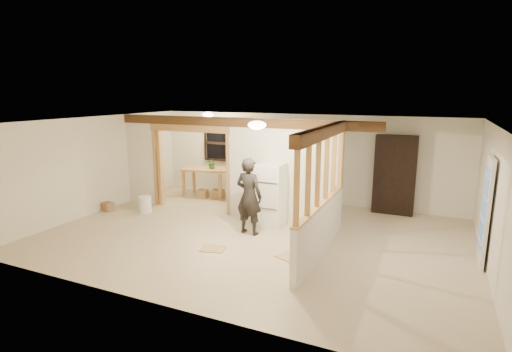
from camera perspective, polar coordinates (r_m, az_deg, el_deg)
The scene contains 30 objects.
floor at distance 8.92m, azimuth -0.30°, elevation -8.50°, with size 9.00×6.50×0.01m, color #BDA88C.
ceiling at distance 8.39m, azimuth -0.32°, elevation 7.76°, with size 9.00×6.50×0.01m, color white.
wall_back at distance 11.55m, azimuth 6.45°, elevation 2.57°, with size 9.00×0.01×2.50m, color silver.
wall_front at distance 5.88m, azimuth -13.75°, elevation -6.85°, with size 9.00×0.01×2.50m, color silver.
wall_left at distance 11.19m, azimuth -21.76°, elevation 1.49°, with size 0.01×6.50×2.50m, color silver.
wall_right at distance 7.89m, azimuth 30.98°, elevation -3.45°, with size 0.01×6.50×2.50m, color silver.
partition_left_stub at distance 11.74m, azimuth -16.03°, elevation 2.34°, with size 0.90×0.12×2.50m, color silver.
partition_center at distance 9.58m, azimuth 3.78°, elevation 0.70°, with size 2.80×0.12×2.50m, color silver.
doorway_frame at distance 10.78m, azimuth -9.27°, elevation 1.02°, with size 2.46×0.14×2.20m, color tan.
header_beam_back at distance 9.91m, azimuth -2.70°, elevation 7.68°, with size 7.00×0.18×0.22m, color #54361D.
header_beam_right at distance 7.48m, azimuth 9.64°, elevation 6.16°, with size 0.18×3.30×0.22m, color #54361D.
pony_wall at distance 7.89m, azimuth 9.17°, elevation -7.55°, with size 0.12×3.20×1.00m, color silver.
stud_partition at distance 7.58m, azimuth 9.45°, elevation 0.75°, with size 0.14×3.20×1.32m, color tan.
window_back at distance 12.47m, azimuth -5.10°, elevation 4.68°, with size 1.12×0.10×1.10m, color black.
french_door at distance 8.32m, azimuth 29.96°, elevation -4.39°, with size 0.12×0.86×2.00m, color white.
ceiling_dome_main at distance 7.81m, azimuth 0.15°, elevation 7.30°, with size 0.36×0.36×0.16m, color #FFEABF.
ceiling_dome_util at distance 11.59m, azimuth -6.89°, elevation 8.72°, with size 0.32×0.32×0.14m, color #FFEABF.
hanging_bulb at distance 10.76m, azimuth -6.49°, elevation 6.88°, with size 0.07×0.07×0.07m, color #FFD88C.
refrigerator at distance 9.42m, azimuth 2.19°, elevation -2.65°, with size 0.61×0.59×1.48m, color silver.
woman at distance 8.79m, azimuth -1.02°, elevation -2.90°, with size 0.63×0.41×1.72m, color black.
work_table at distance 12.14m, azimuth -7.09°, elevation -0.91°, with size 1.38×0.69×0.87m, color tan.
potted_plant at distance 11.93m, azimuth -6.28°, elevation 1.77°, with size 0.28×0.24×0.31m, color #3A6F2C.
shop_vac at distance 12.58m, azimuth -14.15°, elevation -1.55°, with size 0.40×0.40×0.52m, color #951A06.
bookshelf at distance 10.85m, azimuth 19.19°, elevation 0.15°, with size 1.02×0.34×2.04m, color black.
bucket at distance 10.90m, azimuth -15.59°, elevation -3.94°, with size 0.34×0.34×0.43m, color white.
box_util_a at distance 11.92m, azimuth -5.48°, elevation -2.59°, with size 0.31×0.27×0.27m, color #99734A.
box_util_b at distance 12.03m, azimuth -7.64°, elevation -2.54°, with size 0.28×0.28×0.26m, color #99734A.
box_front at distance 11.36m, azimuth -20.41°, elevation -4.12°, with size 0.29×0.23×0.23m, color #99734A.
floor_panel_near at distance 7.86m, azimuth 5.38°, elevation -11.36°, with size 0.54×0.54×0.02m, color tan.
floor_panel_far at distance 8.23m, azimuth -6.18°, elevation -10.28°, with size 0.49×0.39×0.02m, color tan.
Camera 1 is at (3.50, -7.60, 3.10)m, focal length 28.00 mm.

